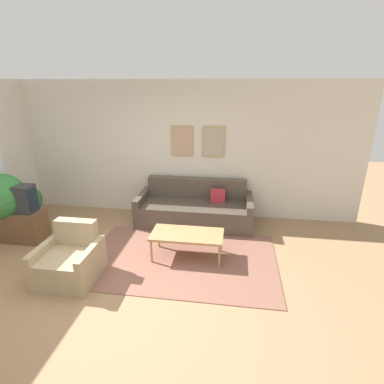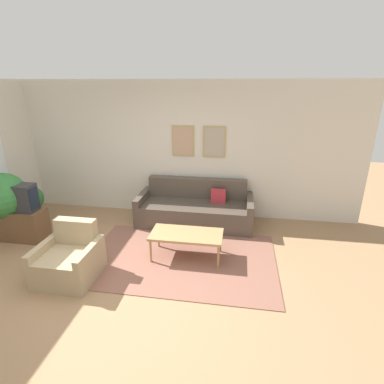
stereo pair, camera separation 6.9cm
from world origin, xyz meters
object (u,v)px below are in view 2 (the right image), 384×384
Objects in this scene: couch at (195,209)px; armchair at (70,260)px; coffee_table at (187,235)px; tv at (18,197)px; potted_plant_tall at (4,197)px.

couch is 2.83× the size of armchair.
couch is 1.30m from coffee_table.
tv is 0.52× the size of potted_plant_tall.
coffee_table is (0.05, -1.29, 0.10)m from couch.
armchair is at bearing -32.92° from tv.
armchair is (-1.49, -2.05, -0.02)m from couch.
tv is (-2.95, 0.15, 0.40)m from coffee_table.
armchair is (-1.55, -0.76, -0.12)m from coffee_table.
armchair reaches higher than coffee_table.
couch is at bearing 19.75° from potted_plant_tall.
couch is at bearing 21.48° from tv.
coffee_table is 3.25m from potted_plant_tall.
potted_plant_tall reaches higher than armchair.
couch is 1.98× the size of coffee_table.
armchair is 1.98m from potted_plant_tall.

